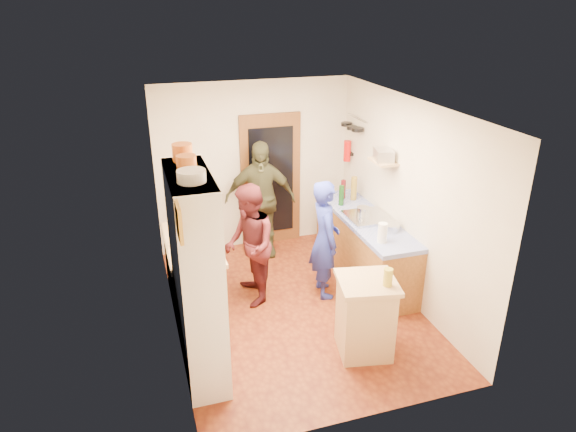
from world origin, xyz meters
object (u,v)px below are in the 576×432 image
hutch_body (197,278)px  island_base (365,318)px  person_hob (328,240)px  person_back (261,199)px  right_counter_base (364,249)px  person_left (251,244)px

hutch_body → island_base: hutch_body is taller
person_hob → person_back: 1.50m
right_counter_base → island_base: 1.74m
hutch_body → person_left: hutch_body is taller
hutch_body → person_left: size_ratio=1.38×
island_base → person_back: bearing=100.1°
island_base → person_hob: size_ratio=0.54×
island_base → person_back: 2.75m
person_back → person_left: bearing=-98.3°
person_left → island_base: bearing=35.2°
right_counter_base → hutch_body: bearing=-152.5°
hutch_body → person_back: 2.73m
person_left → person_hob: bearing=82.0°
right_counter_base → person_hob: 0.84m
person_hob → hutch_body: bearing=124.1°
right_counter_base → person_left: bearing=-175.8°
right_counter_base → person_left: size_ratio=1.38×
person_left → person_back: 1.30m
right_counter_base → person_back: bearing=137.9°
island_base → person_hob: bearing=87.9°
person_left → person_back: bearing=162.2°
island_base → person_hob: 1.32m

